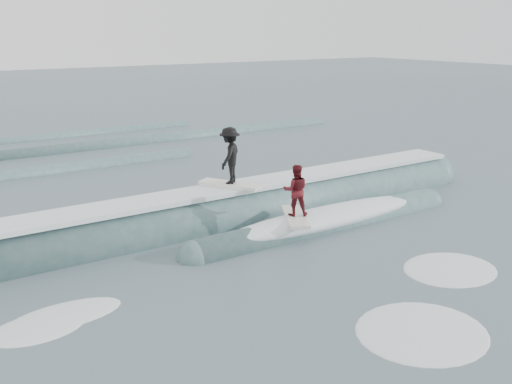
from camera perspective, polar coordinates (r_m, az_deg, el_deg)
ground at (r=14.66m, az=8.00°, el=-7.45°), size 160.00×160.00×0.00m
breaking_wave at (r=18.00m, az=-0.29°, el=-2.60°), size 19.92×3.81×2.06m
surfer_black at (r=17.47m, az=-2.64°, el=3.45°), size 1.48×2.00×1.85m
surfer_red at (r=16.37m, az=3.97°, el=-0.22°), size 1.43×2.02×1.60m
whitewater at (r=12.72m, az=5.63°, el=-11.18°), size 11.77×6.40×0.10m
far_swells at (r=29.06m, az=-19.16°, el=3.61°), size 33.47×8.65×0.80m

